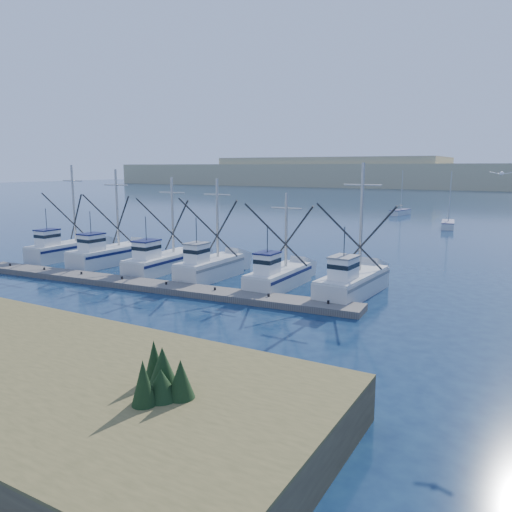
% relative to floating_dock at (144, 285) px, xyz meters
% --- Properties ---
extents(ground, '(500.00, 500.00, 0.00)m').
position_rel_floating_dock_xyz_m(ground, '(8.37, -5.82, -0.22)').
color(ground, '#0D1E3C').
rests_on(ground, ground).
extents(floating_dock, '(32.47, 4.68, 0.43)m').
position_rel_floating_dock_xyz_m(floating_dock, '(0.00, 0.00, 0.00)').
color(floating_dock, '#68635D').
rests_on(floating_dock, ground).
extents(dune_ridge, '(360.00, 60.00, 10.00)m').
position_rel_floating_dock_xyz_m(dune_ridge, '(8.37, 204.18, 4.78)').
color(dune_ridge, tan).
rests_on(dune_ridge, ground).
extents(trawler_fleet, '(31.28, 8.05, 9.00)m').
position_rel_floating_dock_xyz_m(trawler_fleet, '(-0.46, 4.87, 0.73)').
color(trawler_fleet, silver).
rests_on(trawler_fleet, ground).
extents(sailboat_near, '(2.46, 6.22, 8.10)m').
position_rel_floating_dock_xyz_m(sailboat_near, '(13.42, 49.15, 0.28)').
color(sailboat_near, silver).
rests_on(sailboat_near, ground).
extents(sailboat_far, '(2.68, 5.85, 8.10)m').
position_rel_floating_dock_xyz_m(sailboat_far, '(2.53, 65.90, 0.28)').
color(sailboat_far, silver).
rests_on(sailboat_far, ground).
extents(flying_gull, '(1.04, 0.19, 0.19)m').
position_rel_floating_dock_xyz_m(flying_gull, '(23.06, -0.64, 8.20)').
color(flying_gull, white).
rests_on(flying_gull, ground).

